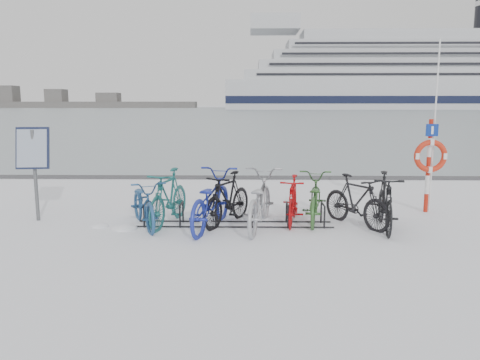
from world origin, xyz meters
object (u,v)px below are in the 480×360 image
object	(u,v)px
lifebuoy_station	(430,156)
cruise_ferry	(390,79)
bike_rack	(234,216)
info_board	(33,154)

from	to	relation	value
lifebuoy_station	cruise_ferry	size ratio (longest dim) A/B	0.03
lifebuoy_station	bike_rack	bearing A→B (deg)	-164.54
info_board	cruise_ferry	distance (m)	201.48
lifebuoy_station	cruise_ferry	world-z (taller)	cruise_ferry
bike_rack	info_board	xyz separation A→B (m)	(-4.18, 0.29, 1.24)
info_board	cruise_ferry	bearing A→B (deg)	64.75
bike_rack	info_board	bearing A→B (deg)	176.10
bike_rack	lifebuoy_station	size ratio (longest dim) A/B	1.04
bike_rack	cruise_ferry	bearing A→B (deg)	72.84
bike_rack	info_board	world-z (taller)	info_board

